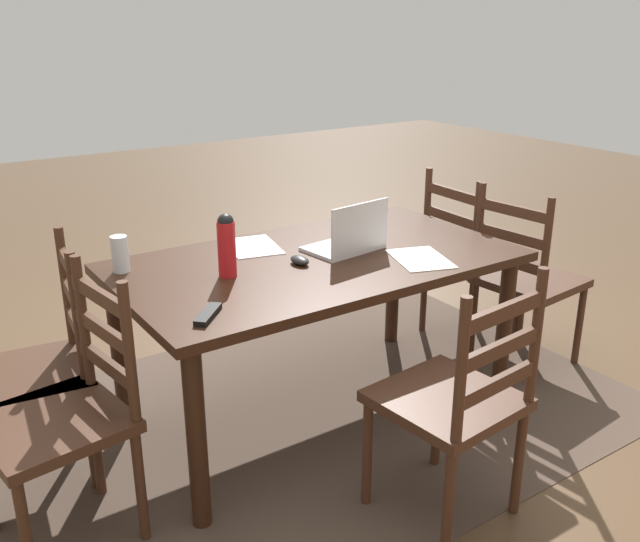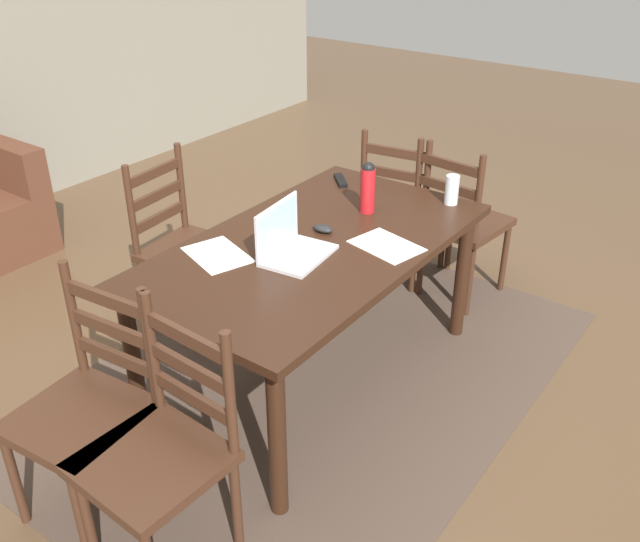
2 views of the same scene
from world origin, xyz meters
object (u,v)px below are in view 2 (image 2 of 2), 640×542
Objects in this scene: water_bottle at (368,186)px; drinking_glass at (452,190)px; chair_right_near at (459,223)px; chair_right_far at (403,207)px; laptop at (289,243)px; chair_left_near at (161,453)px; dining_table at (314,259)px; chair_far_head at (185,248)px; chair_left_far at (88,409)px; computer_mouse at (323,228)px; tv_remote at (341,180)px.

water_bottle reaches higher than drinking_glass.
chair_right_far is (0.00, 0.37, 0.00)m from chair_right_near.
chair_left_near is at bearing -168.18° from laptop.
dining_table is at bearing 170.74° from chair_right_near.
laptop is at bearing -172.43° from chair_right_far.
laptop is (-0.16, -0.83, 0.34)m from chair_far_head.
water_bottle is at bearing -63.99° from chair_far_head.
chair_left_far is 9.50× the size of computer_mouse.
water_bottle reaches higher than tv_remote.
dining_table is 0.47m from water_bottle.
dining_table is 6.65× the size of water_bottle.
laptop reaches higher than computer_mouse.
chair_right_near is 1.00× the size of chair_far_head.
chair_right_near is 2.29m from chair_left_far.
chair_left_far is 1.28m from computer_mouse.
laptop reaches higher than tv_remote.
chair_far_head is 0.90m from tv_remote.
chair_left_near is at bearing 176.74° from drinking_glass.
dining_table is 9.88× the size of tv_remote.
tv_remote is (-0.48, 0.12, 0.29)m from chair_right_far.
chair_left_near reaches higher than computer_mouse.
chair_right_near is 6.45× the size of drinking_glass.
chair_far_head is at bearing 30.04° from chair_left_far.
chair_left_near is 6.45× the size of drinking_glass.
drinking_glass is at bearing -56.82° from chair_far_head.
computer_mouse is at bearing 152.96° from drinking_glass.
chair_right_near is 1.00× the size of chair_right_far.
chair_far_head is 9.50× the size of computer_mouse.
drinking_glass reaches higher than dining_table.
chair_right_near is 0.54m from drinking_glass.
chair_right_near is 0.84m from water_bottle.
chair_left_near is at bearing -170.60° from chair_right_far.
chair_left_far reaches higher than computer_mouse.
chair_left_far reaches higher than dining_table.
computer_mouse is (-0.64, 0.32, -0.06)m from drinking_glass.
drinking_glass is (-0.39, -0.48, 0.36)m from chair_right_far.
tv_remote is (-0.09, 0.60, -0.06)m from drinking_glass.
tv_remote is (0.66, -0.54, 0.29)m from chair_far_head.
water_bottle reaches higher than chair_far_head.
laptop is 1.36× the size of water_bottle.
chair_far_head is at bearing 123.18° from drinking_glass.
drinking_glass is (-0.39, -0.11, 0.36)m from chair_right_near.
chair_far_head is 0.91m from laptop.
chair_far_head is at bearing 116.01° from water_bottle.
dining_table is at bearing -169.19° from computer_mouse.
chair_right_far is at bearing -30.23° from chair_far_head.
water_bottle is at bearing 139.07° from drinking_glass.
chair_right_near is at bearing -8.61° from laptop.
drinking_glass is 0.61m from tv_remote.
chair_right_far is 9.50× the size of computer_mouse.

